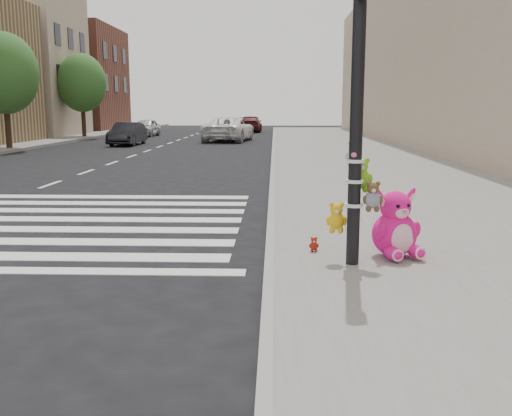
# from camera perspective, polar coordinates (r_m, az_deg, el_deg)

# --- Properties ---
(ground) EXTENTS (120.00, 120.00, 0.00)m
(ground) POSITION_cam_1_polar(r_m,az_deg,el_deg) (5.84, -14.57, -11.27)
(ground) COLOR black
(ground) RESTS_ON ground
(sidewalk_near) EXTENTS (7.00, 80.00, 0.14)m
(sidewalk_near) POSITION_cam_1_polar(r_m,az_deg,el_deg) (15.71, 14.32, 2.38)
(sidewalk_near) COLOR slate
(sidewalk_near) RESTS_ON ground
(curb_edge) EXTENTS (0.12, 80.00, 0.15)m
(curb_edge) POSITION_cam_1_polar(r_m,az_deg,el_deg) (15.34, 1.62, 2.51)
(curb_edge) COLOR gray
(curb_edge) RESTS_ON ground
(bld_far_d) EXTENTS (6.00, 8.00, 10.00)m
(bld_far_d) POSITION_cam_1_polar(r_m,az_deg,el_deg) (43.79, -21.74, 13.20)
(bld_far_d) COLOR #BBA28F
(bld_far_d) RESTS_ON ground
(bld_far_e) EXTENTS (6.00, 10.00, 9.00)m
(bld_far_e) POSITION_cam_1_polar(r_m,az_deg,el_deg) (54.04, -16.99, 12.22)
(bld_far_e) COLOR brown
(bld_far_e) RESTS_ON ground
(bld_near) EXTENTS (5.00, 60.00, 10.00)m
(bld_near) POSITION_cam_1_polar(r_m,az_deg,el_deg) (26.89, 22.01, 15.59)
(bld_near) COLOR #BBA28F
(bld_near) RESTS_ON ground
(signal_pole) EXTENTS (0.68, 0.50, 4.00)m
(signal_pole) POSITION_cam_1_polar(r_m,az_deg,el_deg) (7.11, 10.04, 7.37)
(signal_pole) COLOR black
(signal_pole) RESTS_ON sidewalk_near
(tree_far_b) EXTENTS (3.20, 3.20, 5.44)m
(tree_far_b) POSITION_cam_1_polar(r_m,az_deg,el_deg) (30.11, -23.89, 12.21)
(tree_far_b) COLOR #382619
(tree_far_b) RESTS_ON sidewalk_far
(tree_far_c) EXTENTS (3.20, 3.20, 5.44)m
(tree_far_c) POSITION_cam_1_polar(r_m,az_deg,el_deg) (40.33, -17.04, 11.87)
(tree_far_c) COLOR #382619
(tree_far_c) RESTS_ON sidewalk_far
(pink_bunny) EXTENTS (0.76, 0.82, 0.93)m
(pink_bunny) POSITION_cam_1_polar(r_m,az_deg,el_deg) (7.71, 13.80, -2.00)
(pink_bunny) COLOR #FF158E
(pink_bunny) RESTS_ON sidewalk_near
(red_teddy) EXTENTS (0.14, 0.10, 0.20)m
(red_teddy) POSITION_cam_1_polar(r_m,az_deg,el_deg) (7.85, 5.81, -3.62)
(red_teddy) COLOR #A01E10
(red_teddy) RESTS_ON sidewalk_near
(car_dark_far) EXTENTS (1.41, 3.81, 1.25)m
(car_dark_far) POSITION_cam_1_polar(r_m,az_deg,el_deg) (32.44, -12.72, 7.25)
(car_dark_far) COLOR black
(car_dark_far) RESTS_ON ground
(car_white_near) EXTENTS (3.14, 5.58, 1.47)m
(car_white_near) POSITION_cam_1_polar(r_m,az_deg,el_deg) (35.35, -2.74, 7.88)
(car_white_near) COLOR white
(car_white_near) RESTS_ON ground
(car_maroon_near) EXTENTS (1.86, 4.52, 1.31)m
(car_maroon_near) POSITION_cam_1_polar(r_m,az_deg,el_deg) (48.30, -0.54, 8.39)
(car_maroon_near) COLOR #4E161A
(car_maroon_near) RESTS_ON ground
(car_silver_deep) EXTENTS (1.65, 3.75, 1.25)m
(car_silver_deep) POSITION_cam_1_polar(r_m,az_deg,el_deg) (42.05, -10.95, 7.92)
(car_silver_deep) COLOR #BABABF
(car_silver_deep) RESTS_ON ground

